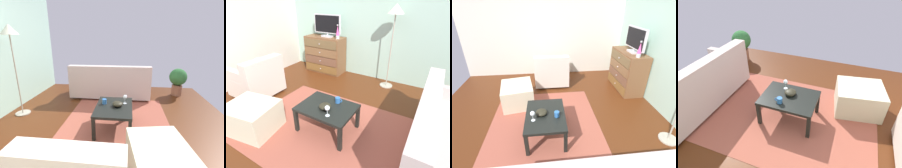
{
  "view_description": "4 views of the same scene",
  "coord_description": "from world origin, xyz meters",
  "views": [
    {
      "loc": [
        -2.2,
        -0.4,
        1.51
      ],
      "look_at": [
        0.17,
        -0.14,
        0.8
      ],
      "focal_mm": 25.45,
      "sensor_mm": 36.0,
      "label": 1
    },
    {
      "loc": [
        1.41,
        -1.89,
        1.83
      ],
      "look_at": [
        0.28,
        -0.01,
        0.73
      ],
      "focal_mm": 27.89,
      "sensor_mm": 36.0,
      "label": 2
    },
    {
      "loc": [
        2.18,
        -0.11,
        1.96
      ],
      "look_at": [
        0.01,
        0.14,
        0.81
      ],
      "focal_mm": 25.81,
      "sensor_mm": 36.0,
      "label": 3
    },
    {
      "loc": [
        -0.55,
        1.78,
        2.05
      ],
      "look_at": [
        0.12,
        0.0,
        0.76
      ],
      "focal_mm": 29.25,
      "sensor_mm": 36.0,
      "label": 4
    }
  ],
  "objects": [
    {
      "name": "ground_plane",
      "position": [
        0.0,
        0.0,
        -0.03
      ],
      "size": [
        5.25,
        4.66,
        0.05
      ],
      "primitive_type": "cube",
      "color": "#4F250F"
    },
    {
      "name": "mug",
      "position": [
        0.27,
        -0.0,
        0.45
      ],
      "size": [
        0.11,
        0.08,
        0.08
      ],
      "color": "#2C62A5",
      "rests_on": "coffee_table"
    },
    {
      "name": "area_rug",
      "position": [
        0.2,
        -0.2,
        0.0
      ],
      "size": [
        2.6,
        1.9,
        0.01
      ],
      "primitive_type": "cube",
      "color": "#974C3B",
      "rests_on": "ground_plane"
    },
    {
      "name": "bowl_decorative",
      "position": [
        0.2,
        -0.23,
        0.45
      ],
      "size": [
        0.17,
        0.17,
        0.08
      ],
      "primitive_type": "ellipsoid",
      "color": "#292619",
      "rests_on": "coffee_table"
    },
    {
      "name": "coffee_table",
      "position": [
        0.19,
        -0.17,
        0.36
      ],
      "size": [
        0.81,
        0.6,
        0.41
      ],
      "color": "black",
      "rests_on": "ground_plane"
    },
    {
      "name": "potted_plant",
      "position": [
        1.98,
        -1.68,
        0.43
      ],
      "size": [
        0.44,
        0.44,
        0.72
      ],
      "color": "brown",
      "rests_on": "ground_plane"
    },
    {
      "name": "couch_large",
      "position": [
        1.71,
        0.06,
        0.33
      ],
      "size": [
        0.85,
        1.97,
        0.85
      ],
      "color": "#332319",
      "rests_on": "ground_plane"
    },
    {
      "name": "wine_glass",
      "position": [
        0.32,
        -0.35,
        0.53
      ],
      "size": [
        0.07,
        0.07,
        0.16
      ],
      "color": "silver",
      "rests_on": "coffee_table"
    },
    {
      "name": "ottoman",
      "position": [
        -0.77,
        -0.74,
        0.22
      ],
      "size": [
        0.79,
        0.71,
        0.44
      ],
      "primitive_type": "cube",
      "rotation": [
        0.0,
        0.0,
        0.17
      ],
      "color": "beige",
      "rests_on": "ground_plane"
    }
  ]
}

